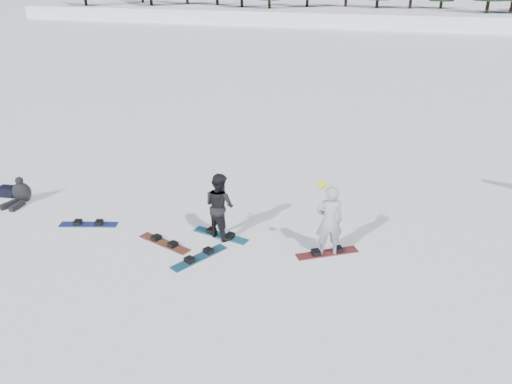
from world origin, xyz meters
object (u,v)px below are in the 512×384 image
(seated_rider, at_px, (20,193))
(snowboard_loose_a, at_px, (199,258))
(snowboarder_woman, at_px, (329,221))
(snowboard_loose_c, at_px, (89,225))
(snowboarder_man, at_px, (220,206))
(gear_bag, at_px, (8,191))
(snowboard_loose_b, at_px, (164,243))

(seated_rider, relative_size, snowboard_loose_a, 0.63)
(snowboarder_woman, height_order, snowboard_loose_c, snowboarder_woman)
(snowboarder_man, distance_m, gear_bag, 6.89)
(snowboarder_man, relative_size, gear_bag, 3.75)
(snowboarder_woman, distance_m, snowboard_loose_b, 4.04)
(seated_rider, height_order, snowboard_loose_b, seated_rider)
(snowboarder_woman, xyz_separation_m, snowboard_loose_b, (-3.88, -0.69, -0.87))
(snowboarder_man, distance_m, snowboard_loose_b, 1.63)
(snowboarder_woman, relative_size, snowboard_loose_a, 1.26)
(seated_rider, bearing_deg, snowboard_loose_b, -3.36)
(snowboard_loose_c, bearing_deg, snowboarder_woman, -12.42)
(gear_bag, bearing_deg, snowboarder_woman, -3.11)
(snowboarder_woman, xyz_separation_m, snowboard_loose_c, (-6.22, -0.38, -0.87))
(seated_rider, relative_size, snowboard_loose_c, 0.63)
(snowboard_loose_c, xyz_separation_m, snowboard_loose_a, (3.41, -0.67, 0.00))
(snowboard_loose_b, bearing_deg, snowboarder_man, 51.98)
(snowboarder_woman, relative_size, snowboarder_man, 1.12)
(snowboard_loose_b, bearing_deg, snowboard_loose_c, -168.67)
(seated_rider, bearing_deg, snowboarder_woman, 5.78)
(snowboard_loose_c, bearing_deg, seated_rider, 150.21)
(snowboarder_man, distance_m, snowboard_loose_c, 3.64)
(snowboard_loose_a, bearing_deg, snowboard_loose_b, 99.56)
(snowboarder_woman, height_order, gear_bag, snowboarder_woman)
(seated_rider, height_order, snowboard_loose_a, seated_rider)
(seated_rider, xyz_separation_m, gear_bag, (-0.70, 0.25, -0.15))
(snowboard_loose_a, bearing_deg, snowboard_loose_c, 107.27)
(seated_rider, relative_size, gear_bag, 2.09)
(snowboarder_woman, relative_size, seated_rider, 2.01)
(snowboard_loose_b, height_order, snowboard_loose_a, same)
(snowboarder_man, height_order, snowboard_loose_b, snowboarder_man)
(snowboarder_man, height_order, gear_bag, snowboarder_man)
(snowboarder_man, height_order, snowboard_loose_c, snowboarder_man)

